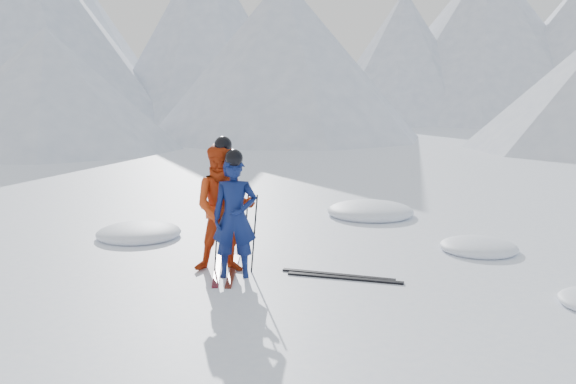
{
  "coord_description": "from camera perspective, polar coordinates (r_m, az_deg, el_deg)",
  "views": [
    {
      "loc": [
        -0.94,
        -9.05,
        2.7
      ],
      "look_at": [
        -1.7,
        0.5,
        1.1
      ],
      "focal_mm": 38.0,
      "sensor_mm": 36.0,
      "label": 1
    }
  ],
  "objects": [
    {
      "name": "skier_blue",
      "position": [
        8.87,
        -5.0,
        -2.38
      ],
      "size": [
        0.69,
        0.49,
        1.77
      ],
      "primitive_type": "imported",
      "rotation": [
        0.0,
        0.0,
        0.11
      ],
      "color": "#0D1A50",
      "rests_on": "ground"
    },
    {
      "name": "pole_red_left",
      "position": [
        9.5,
        -7.47,
        -3.11
      ],
      "size": [
        0.13,
        0.1,
        1.28
      ],
      "primitive_type": "cylinder",
      "rotation": [
        0.06,
        0.08,
        0.0
      ],
      "color": "black",
      "rests_on": "ground"
    },
    {
      "name": "skier_red",
      "position": [
        9.13,
        -5.99,
        -1.52
      ],
      "size": [
        1.02,
        0.84,
        1.93
      ],
      "primitive_type": "imported",
      "rotation": [
        0.0,
        0.0,
        0.12
      ],
      "color": "#C4380F",
      "rests_on": "ground"
    },
    {
      "name": "ski_worn_left",
      "position": [
        9.38,
        -6.62,
        -7.22
      ],
      "size": [
        0.35,
        1.69,
        0.03
      ],
      "primitive_type": "cube",
      "rotation": [
        0.0,
        0.0,
        0.15
      ],
      "color": "black",
      "rests_on": "ground"
    },
    {
      "name": "ski_loose_a",
      "position": [
        9.09,
        4.68,
        -7.73
      ],
      "size": [
        1.67,
        0.5,
        0.03
      ],
      "primitive_type": "cube",
      "rotation": [
        0.0,
        0.0,
        1.33
      ],
      "color": "black",
      "rests_on": "ground"
    },
    {
      "name": "ski_loose_b",
      "position": [
        8.95,
        5.33,
        -8.02
      ],
      "size": [
        1.68,
        0.44,
        0.03
      ],
      "primitive_type": "cube",
      "rotation": [
        0.0,
        0.0,
        1.36
      ],
      "color": "black",
      "rests_on": "ground"
    },
    {
      "name": "pole_blue_left",
      "position": [
        9.13,
        -6.68,
        -3.96
      ],
      "size": [
        0.12,
        0.08,
        1.18
      ],
      "primitive_type": "cylinder",
      "rotation": [
        0.05,
        0.08,
        0.0
      ],
      "color": "black",
      "rests_on": "ground"
    },
    {
      "name": "pole_blue_right",
      "position": [
        9.13,
        -3.17,
        -3.9
      ],
      "size": [
        0.12,
        0.07,
        1.18
      ],
      "primitive_type": "cylinder",
      "rotation": [
        -0.04,
        0.08,
        0.0
      ],
      "color": "black",
      "rests_on": "ground"
    },
    {
      "name": "mountain_range",
      "position": [
        45.04,
        13.45,
        14.35
      ],
      "size": [
        106.15,
        62.94,
        15.53
      ],
      "color": "#B2BCD1",
      "rests_on": "ground"
    },
    {
      "name": "ground",
      "position": [
        9.49,
        10.12,
        -7.2
      ],
      "size": [
        160.0,
        160.0,
        0.0
      ],
      "primitive_type": "plane",
      "color": "white",
      "rests_on": "ground"
    },
    {
      "name": "ski_worn_right",
      "position": [
        9.34,
        -5.16,
        -7.27
      ],
      "size": [
        0.23,
        1.7,
        0.03
      ],
      "primitive_type": "cube",
      "rotation": [
        0.0,
        0.0,
        0.08
      ],
      "color": "black",
      "rests_on": "ground"
    },
    {
      "name": "pole_red_right",
      "position": [
        9.29,
        -3.97,
        -3.33
      ],
      "size": [
        0.13,
        0.09,
        1.28
      ],
      "primitive_type": "cylinder",
      "rotation": [
        -0.05,
        0.08,
        0.0
      ],
      "color": "black",
      "rests_on": "ground"
    },
    {
      "name": "snow_lumps",
      "position": [
        11.88,
        4.74,
        -3.69
      ],
      "size": [
        8.38,
        6.98,
        0.41
      ],
      "color": "white",
      "rests_on": "ground"
    }
  ]
}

